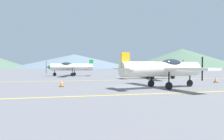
{
  "coord_description": "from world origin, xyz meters",
  "views": [
    {
      "loc": [
        -6.26,
        -15.76,
        1.79
      ],
      "look_at": [
        -0.06,
        10.0,
        1.2
      ],
      "focal_mm": 33.52,
      "sensor_mm": 36.0,
      "label": 1
    }
  ],
  "objects": [
    {
      "name": "airplane_far",
      "position": [
        -4.89,
        19.79,
        1.54
      ],
      "size": [
        8.01,
        9.14,
        2.74
      ],
      "color": "silver",
      "rests_on": "ground_plane"
    },
    {
      "name": "ground_plane",
      "position": [
        0.0,
        0.0,
        0.0
      ],
      "size": [
        400.0,
        400.0,
        0.0
      ],
      "primitive_type": "plane",
      "color": "slate"
    },
    {
      "name": "airplane_mid",
      "position": [
        5.55,
        9.79,
        1.54
      ],
      "size": [
        8.0,
        9.16,
        2.74
      ],
      "color": "silver",
      "rests_on": "ground_plane"
    },
    {
      "name": "hill_centerleft",
      "position": [
        2.81,
        141.48,
        4.99
      ],
      "size": [
        89.0,
        89.0,
        9.98
      ],
      "primitive_type": "cone",
      "color": "slate",
      "rests_on": "ground_plane"
    },
    {
      "name": "apron_line_far",
      "position": [
        0.0,
        8.7,
        0.01
      ],
      "size": [
        80.0,
        0.16,
        0.01
      ],
      "primitive_type": "cube",
      "color": "yellow",
      "rests_on": "ground_plane"
    },
    {
      "name": "traffic_cone_front",
      "position": [
        -6.3,
        2.21,
        0.29
      ],
      "size": [
        0.36,
        0.36,
        0.59
      ],
      "color": "black",
      "rests_on": "ground_plane"
    },
    {
      "name": "car_sedan",
      "position": [
        10.13,
        16.71,
        0.84
      ],
      "size": [
        2.29,
        4.43,
        1.62
      ],
      "color": "white",
      "rests_on": "ground_plane"
    },
    {
      "name": "apron_line_near",
      "position": [
        0.0,
        -3.64,
        0.01
      ],
      "size": [
        80.0,
        0.16,
        0.01
      ],
      "primitive_type": "cube",
      "color": "yellow",
      "rests_on": "ground_plane"
    },
    {
      "name": "traffic_cone_side",
      "position": [
        9.36,
        2.87,
        0.29
      ],
      "size": [
        0.36,
        0.36,
        0.59
      ],
      "color": "black",
      "rests_on": "ground_plane"
    },
    {
      "name": "airplane_near",
      "position": [
        1.65,
        -0.72,
        1.54
      ],
      "size": [
        8.0,
        9.15,
        2.74
      ],
      "color": "silver",
      "rests_on": "ground_plane"
    },
    {
      "name": "hill_centerright",
      "position": [
        75.51,
        114.67,
        6.69
      ],
      "size": [
        78.14,
        78.14,
        13.38
      ],
      "primitive_type": "cone",
      "color": "#4C6651",
      "rests_on": "ground_plane"
    }
  ]
}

